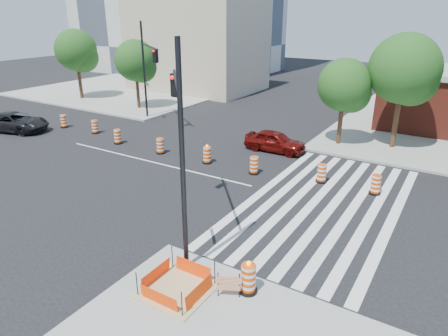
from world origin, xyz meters
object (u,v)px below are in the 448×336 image
(red_coupe, at_px, (275,141))
(dark_suv, at_px, (15,122))
(signal_pole_se, at_px, (179,128))
(signal_pole_nw, at_px, (147,64))

(red_coupe, distance_m, dark_suv, 20.17)
(signal_pole_se, bearing_deg, dark_suv, 33.60)
(dark_suv, bearing_deg, signal_pole_se, -122.94)
(red_coupe, relative_size, dark_suv, 0.78)
(red_coupe, bearing_deg, signal_pole_se, -172.92)
(red_coupe, distance_m, signal_pole_se, 13.20)
(red_coupe, xyz_separation_m, dark_suv, (-19.17, -6.25, 0.03))
(signal_pole_se, bearing_deg, signal_pole_nw, 5.16)
(signal_pole_se, bearing_deg, red_coupe, -31.75)
(dark_suv, xyz_separation_m, signal_pole_se, (20.99, -6.15, 4.13))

